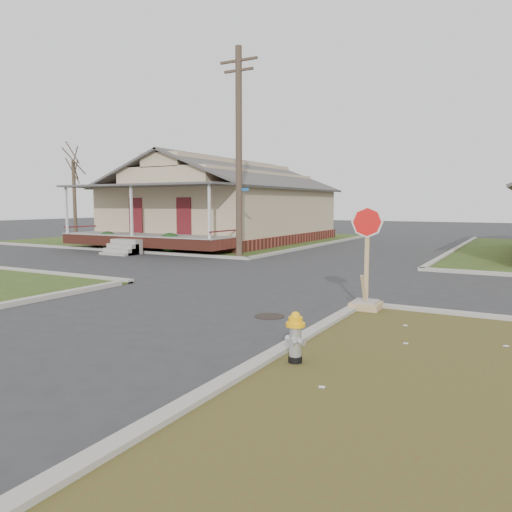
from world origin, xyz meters
The scene contains 11 objects.
ground centered at (0.00, 0.00, 0.00)m, with size 120.00×120.00×0.00m, color #2B2B2D.
verge_far_left centered at (-13.00, 18.00, 0.03)m, with size 19.00×19.00×0.05m, color #2A4217.
curbs centered at (0.00, 5.00, 0.00)m, with size 80.00×40.00×0.12m, color #A19C92, non-canonical shape.
manhole centered at (2.20, -0.50, 0.01)m, with size 0.64×0.64×0.01m, color black.
corner_house centered at (-10.00, 16.68, 2.28)m, with size 10.10×15.50×5.30m.
utility_pole centered at (-4.20, 8.90, 4.66)m, with size 1.80×0.28×9.00m.
tree_far_left centered at (-18.00, 12.00, 2.50)m, with size 0.22×0.22×4.90m, color #3D2C23.
fire_hydrant centered at (4.03, -3.18, 0.47)m, with size 0.29×0.29×0.77m.
stop_sign centered at (3.84, 1.01, 0.54)m, with size 0.65×0.63×2.29m.
hedge_left centered at (-12.23, 9.03, 0.54)m, with size 1.28×1.05×0.98m, color #153814.
hedge_right centered at (-8.12, 9.02, 0.55)m, with size 1.31×1.07×1.00m, color #153814.
Camera 1 is at (7.01, -9.75, 2.39)m, focal length 35.00 mm.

